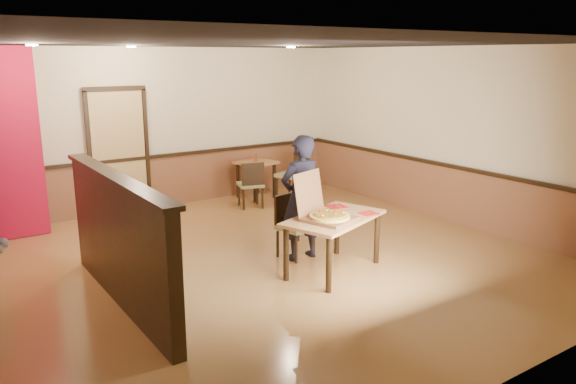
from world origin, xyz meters
name	(u,v)px	position (x,y,z in m)	size (l,w,h in m)	color
floor	(268,261)	(0.00, 0.00, 0.00)	(7.00, 7.00, 0.00)	#A2743F
ceiling	(266,43)	(0.00, 0.00, 2.80)	(7.00, 7.00, 0.00)	black
wall_back	(161,128)	(0.00, 3.50, 1.40)	(7.00, 7.00, 0.00)	beige
wall_right	(451,136)	(3.50, 0.00, 1.40)	(7.00, 7.00, 0.00)	beige
wainscot_back	(165,181)	(0.00, 3.47, 0.45)	(7.00, 0.04, 0.90)	brown
chair_rail_back	(164,156)	(0.00, 3.45, 0.92)	(7.00, 0.06, 0.06)	black
wainscot_right	(446,193)	(3.47, 0.00, 0.45)	(0.04, 7.00, 0.90)	brown
chair_rail_right	(447,165)	(3.45, 0.00, 0.92)	(0.06, 7.00, 0.06)	black
back_door	(119,153)	(-0.80, 3.46, 1.05)	(0.90, 0.06, 2.10)	tan
booth_partition	(120,240)	(-2.00, -0.20, 0.74)	(0.20, 3.10, 1.44)	black
spot_a	(32,45)	(-2.30, 1.80, 2.78)	(0.14, 0.14, 0.02)	#FFEAB2
spot_b	(131,47)	(-0.80, 2.50, 2.78)	(0.14, 0.14, 0.02)	#FFEAB2
spot_c	(291,47)	(1.40, 1.50, 2.78)	(0.14, 0.14, 0.02)	#FFEAB2
main_table	(334,225)	(0.49, -0.75, 0.61)	(1.52, 1.17, 0.72)	tan
diner_chair	(292,223)	(0.39, 0.00, 0.46)	(0.49, 0.49, 0.85)	olive
side_chair_left	(251,183)	(1.20, 2.44, 0.46)	(0.51, 0.51, 0.84)	olive
side_chair_right	(295,173)	(2.14, 2.43, 0.53)	(0.61, 0.61, 0.98)	olive
side_table	(256,170)	(1.66, 3.05, 0.53)	(0.76, 0.76, 0.70)	tan
diner	(301,198)	(0.43, -0.13, 0.83)	(0.61, 0.40, 1.67)	black
pizza_box	(326,214)	(0.32, -0.80, 0.79)	(0.70, 0.76, 0.56)	brown
pizza	(330,216)	(0.34, -0.86, 0.77)	(0.49, 0.49, 0.03)	#E5C053
napkin_near	(369,213)	(0.95, -0.89, 0.72)	(0.22, 0.22, 0.01)	red
napkin_far	(336,206)	(0.82, -0.40, 0.72)	(0.28, 0.28, 0.01)	red
condiment	(256,158)	(1.67, 3.06, 0.77)	(0.05, 0.05, 0.14)	brown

